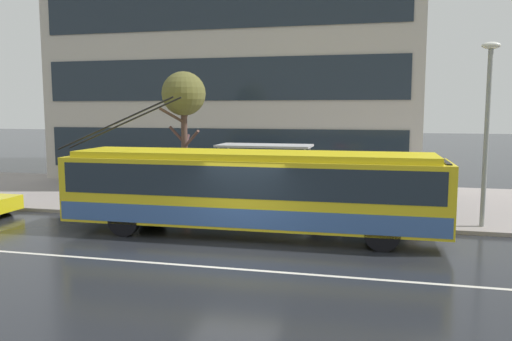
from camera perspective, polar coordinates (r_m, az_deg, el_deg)
ground_plane at (r=14.81m, az=-2.58°, el=-9.36°), size 160.00×160.00×0.00m
sidewalk_slab at (r=23.44m, az=3.62°, el=-3.16°), size 80.00×10.00×0.14m
lane_centre_line at (r=13.71m, az=-4.00°, el=-10.70°), size 72.00×0.14×0.01m
trolleybus at (r=16.85m, az=-0.58°, el=-2.07°), size 13.02×2.71×4.55m
bus_shelter at (r=20.03m, az=1.09°, el=0.97°), size 3.59×1.62×2.63m
pedestrian_at_shelter at (r=20.41m, az=9.27°, el=-0.03°), size 1.39×1.39×1.99m
pedestrian_approaching_curb at (r=20.85m, az=6.97°, el=0.32°), size 1.58×1.58×2.01m
street_lamp at (r=18.90m, az=24.26°, el=5.32°), size 0.60×0.32×6.18m
street_tree_bare at (r=21.71m, az=-8.02°, el=8.10°), size 1.83×1.93×5.54m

